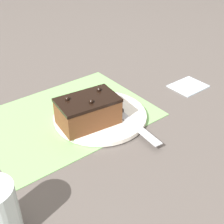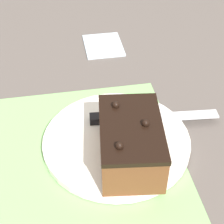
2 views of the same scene
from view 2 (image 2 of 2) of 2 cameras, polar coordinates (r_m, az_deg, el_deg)
ground_plane at (r=0.61m, az=-4.33°, el=-10.12°), size 3.00×3.00×0.00m
placemat_woven at (r=0.61m, az=-4.34°, el=-10.00°), size 0.46×0.34×0.00m
cake_plate at (r=0.65m, az=0.68°, el=-4.44°), size 0.26×0.26×0.01m
chocolate_cake at (r=0.59m, az=2.85°, el=-4.59°), size 0.16×0.11×0.08m
serving_knife at (r=0.68m, az=3.13°, el=-0.82°), size 0.04×0.24×0.01m
folded_napkin at (r=0.92m, az=-1.34°, el=10.22°), size 0.11×0.09×0.01m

